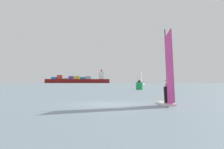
{
  "coord_description": "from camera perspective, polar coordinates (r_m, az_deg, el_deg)",
  "views": [
    {
      "loc": [
        -0.8,
        -18.09,
        1.3
      ],
      "look_at": [
        0.8,
        16.02,
        2.24
      ],
      "focal_mm": 47.41,
      "sensor_mm": 36.0,
      "label": 1
    }
  ],
  "objects": [
    {
      "name": "ground_plane",
      "position": [
        18.15,
        -0.14,
        -5.68
      ],
      "size": [
        4000.0,
        4000.0,
        0.0
      ],
      "primitive_type": "plane",
      "color": "gray"
    },
    {
      "name": "distant_headland",
      "position": [
        1590.6,
        10.94,
        -0.64
      ],
      "size": [
        1383.93,
        460.51,
        52.81
      ],
      "primitive_type": "cube",
      "rotation": [
        0.0,
        0.0,
        0.12
      ],
      "color": "#60665B",
      "rests_on": "ground_plane"
    },
    {
      "name": "small_sailboat",
      "position": [
        153.99,
        5.65,
        -1.76
      ],
      "size": [
        4.32,
        7.92,
        8.36
      ],
      "rotation": [
        0.0,
        0.0,
        4.49
      ],
      "color": "white",
      "rests_on": "ground_plane"
    },
    {
      "name": "windsurfer",
      "position": [
        17.33,
        10.67,
        -1.77
      ],
      "size": [
        0.65,
        3.55,
        4.54
      ],
      "rotation": [
        0.0,
        0.0,
        1.56
      ],
      "color": "white",
      "rests_on": "ground_plane"
    },
    {
      "name": "cargo_ship",
      "position": [
        794.93,
        -6.63,
        -1.05
      ],
      "size": [
        171.24,
        40.49,
        36.31
      ],
      "rotation": [
        0.0,
        0.0,
        3.22
      ],
      "color": "maroon",
      "rests_on": "ground_plane"
    },
    {
      "name": "channel_buoy",
      "position": [
        53.53,
        5.3,
        -2.07
      ],
      "size": [
        1.22,
        1.22,
        1.87
      ],
      "color": "#19994C",
      "rests_on": "ground_plane"
    }
  ]
}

